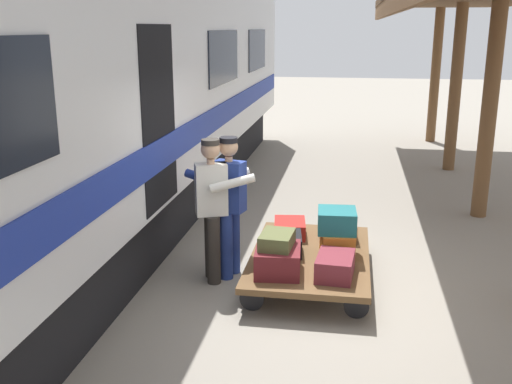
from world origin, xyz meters
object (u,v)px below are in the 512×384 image
object	(u,v)px
suitcase_burgundy_valise	(335,266)
suitcase_olive_duffel	(277,240)
suitcase_brown_leather	(338,230)
suitcase_maroon_trunk	(278,260)
luggage_cart	(310,258)
suitcase_orange_carryall	(337,244)
suitcase_teal_softside	(337,221)
porter_in_overalls	(228,202)
porter_by_door	(213,205)
suitcase_red_plastic	(290,228)
suitcase_black_hardshell	(284,244)
train_car	(32,105)

from	to	relation	value
suitcase_burgundy_valise	suitcase_olive_duffel	distance (m)	0.68
suitcase_brown_leather	suitcase_maroon_trunk	size ratio (longest dim) A/B	0.81
luggage_cart	suitcase_burgundy_valise	distance (m)	0.69
suitcase_orange_carryall	suitcase_teal_softside	distance (m)	0.28
suitcase_orange_carryall	suitcase_olive_duffel	distance (m)	0.88
porter_in_overalls	suitcase_brown_leather	bearing A→B (deg)	-155.17
suitcase_orange_carryall	suitcase_teal_softside	bearing A→B (deg)	-66.47
porter_by_door	suitcase_red_plastic	bearing A→B (deg)	-137.20
suitcase_red_plastic	suitcase_teal_softside	distance (m)	0.90
suitcase_orange_carryall	suitcase_olive_duffel	world-z (taller)	suitcase_olive_duffel
suitcase_black_hardshell	suitcase_olive_duffel	bearing A→B (deg)	88.44
suitcase_brown_leather	suitcase_black_hardshell	world-z (taller)	suitcase_black_hardshell
luggage_cart	suitcase_burgundy_valise	size ratio (longest dim) A/B	3.92
train_car	suitcase_maroon_trunk	world-z (taller)	train_car
suitcase_burgundy_valise	luggage_cart	bearing A→B (deg)	-62.73
suitcase_brown_leather	suitcase_olive_duffel	world-z (taller)	suitcase_olive_duffel
suitcase_red_plastic	suitcase_maroon_trunk	size ratio (longest dim) A/B	0.87
suitcase_maroon_trunk	porter_in_overalls	bearing A→B (deg)	-41.46
train_car	porter_in_overalls	bearing A→B (deg)	-171.99
suitcase_brown_leather	porter_in_overalls	world-z (taller)	porter_in_overalls
train_car	suitcase_black_hardshell	size ratio (longest dim) A/B	39.85
suitcase_red_plastic	suitcase_black_hardshell	bearing A→B (deg)	90.00
porter_by_door	suitcase_black_hardshell	bearing A→B (deg)	-169.18
suitcase_teal_softside	train_car	bearing A→B (deg)	5.52
train_car	suitcase_maroon_trunk	xyz separation A→B (m)	(-2.87, 0.29, -1.58)
train_car	suitcase_brown_leather	xyz separation A→B (m)	(-3.49, -0.91, -1.62)
train_car	suitcase_teal_softside	size ratio (longest dim) A/B	42.81
train_car	suitcase_olive_duffel	world-z (taller)	train_car
suitcase_teal_softside	porter_in_overalls	bearing A→B (deg)	1.23
suitcase_orange_carryall	suitcase_burgundy_valise	distance (m)	0.60
suitcase_red_plastic	suitcase_olive_duffel	world-z (taller)	suitcase_olive_duffel
suitcase_red_plastic	train_car	bearing A→B (deg)	17.56
luggage_cart	suitcase_orange_carryall	distance (m)	0.36
suitcase_black_hardshell	porter_by_door	xyz separation A→B (m)	(0.82, 0.16, 0.48)
suitcase_orange_carryall	suitcase_olive_duffel	xyz separation A→B (m)	(0.63, 0.57, 0.22)
suitcase_brown_leather	porter_by_door	world-z (taller)	porter_by_door
suitcase_red_plastic	suitcase_burgundy_valise	bearing A→B (deg)	117.27
porter_in_overalls	porter_by_door	size ratio (longest dim) A/B	1.00
suitcase_olive_duffel	suitcase_orange_carryall	bearing A→B (deg)	-137.85
suitcase_brown_leather	suitcase_orange_carryall	size ratio (longest dim) A/B	0.96
porter_in_overalls	luggage_cart	bearing A→B (deg)	-179.99
suitcase_black_hardshell	suitcase_red_plastic	bearing A→B (deg)	-90.00
suitcase_brown_leather	suitcase_maroon_trunk	distance (m)	1.35
suitcase_teal_softside	porter_in_overalls	distance (m)	1.30
suitcase_olive_duffel	porter_by_door	bearing A→B (deg)	-27.56
suitcase_orange_carryall	porter_by_door	size ratio (longest dim) A/B	0.29
suitcase_brown_leather	porter_by_door	bearing A→B (deg)	27.78
porter_in_overalls	porter_by_door	distance (m)	0.21
suitcase_maroon_trunk	suitcase_teal_softside	size ratio (longest dim) A/B	1.29
suitcase_orange_carryall	porter_in_overalls	size ratio (longest dim) A/B	0.29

